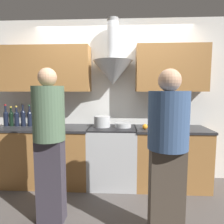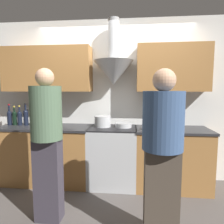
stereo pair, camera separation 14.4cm
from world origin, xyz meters
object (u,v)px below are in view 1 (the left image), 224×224
Objects in this scene: wine_bottle_0 at (6,117)px; stock_pot at (102,121)px; wine_bottle_1 at (11,118)px; wine_bottle_3 at (23,117)px; wine_bottle_2 at (17,118)px; person_foreground_right at (167,151)px; person_foreground_left at (50,139)px; wine_bottle_4 at (30,118)px; wine_bottle_5 at (36,117)px; stove_range at (112,156)px; mixing_bowl at (123,125)px; orange_fruit at (145,127)px.

wine_bottle_0 is 1.37× the size of stock_pot.
wine_bottle_1 is 0.20m from wine_bottle_3.
wine_bottle_3 is (0.11, -0.00, 0.01)m from wine_bottle_2.
person_foreground_left is at bearing 168.57° from person_foreground_right.
wine_bottle_3 is 1.26m from stock_pot.
person_foreground_right is (1.89, -1.22, -0.12)m from wine_bottle_4.
stock_pot is at bearing -0.05° from wine_bottle_3.
wine_bottle_1 is 0.19× the size of person_foreground_right.
wine_bottle_1 is 0.30m from wine_bottle_4.
wine_bottle_4 reaches higher than wine_bottle_1.
wine_bottle_4 is 0.99× the size of wine_bottle_5.
person_foreground_left reaches higher than wine_bottle_1.
stove_range is at bearing -2.12° from wine_bottle_4.
person_foreground_left is at bearing -42.55° from wine_bottle_0.
wine_bottle_0 reaches higher than wine_bottle_1.
wine_bottle_1 is at bearing -1.60° from wine_bottle_0.
person_foreground_right reaches higher than wine_bottle_0.
wine_bottle_5 reaches higher than mixing_bowl.
person_foreground_right is at bearing -63.93° from stove_range.
wine_bottle_0 is 1.01× the size of wine_bottle_4.
wine_bottle_3 is 1.59m from mixing_bowl.
wine_bottle_4 is at bearing -0.78° from wine_bottle_3.
wine_bottle_1 is 0.88× the size of wine_bottle_3.
wine_bottle_4 is 0.21× the size of person_foreground_right.
stove_range is 2.53× the size of wine_bottle_3.
stove_range is 1.54m from wine_bottle_3.
wine_bottle_4 is at bearing 179.75° from mixing_bowl.
wine_bottle_3 is at bearing -0.07° from wine_bottle_1.
wine_bottle_4 reaches higher than mixing_bowl.
stove_range is 2.80× the size of wine_bottle_2.
orange_fruit is at bearing 95.03° from person_foreground_right.
wine_bottle_5 is 0.21× the size of person_foreground_right.
wine_bottle_3 is 1.05× the size of wine_bottle_4.
wine_bottle_5 is at bearing 3.89° from wine_bottle_3.
orange_fruit is 1.38m from person_foreground_left.
mixing_bowl reaches higher than stove_range.
stock_pot is 0.15× the size of person_foreground_left.
person_foreground_right reaches higher than wine_bottle_1.
person_foreground_right is at bearing -28.29° from wine_bottle_0.
person_foreground_left is at bearing -124.31° from stove_range.
wine_bottle_2 is at bearing 179.02° from wine_bottle_4.
wine_bottle_1 is at bearing 179.93° from wine_bottle_3.
wine_bottle_0 reaches higher than stock_pot.
wine_bottle_0 is 1.07× the size of wine_bottle_2.
wine_bottle_4 is (0.21, -0.00, 0.01)m from wine_bottle_2.
stove_range is 0.70m from orange_fruit.
wine_bottle_1 reaches higher than stove_range.
person_foreground_right is (2.28, -1.23, -0.12)m from wine_bottle_0.
wine_bottle_3 is 1.42× the size of mixing_bowl.
wine_bottle_4 is at bearing -0.61° from wine_bottle_0.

